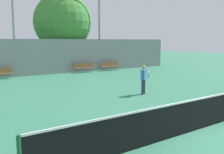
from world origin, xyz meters
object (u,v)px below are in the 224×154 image
object	(u,v)px
bench_by_gate	(110,65)
tennis_player	(144,78)
light_pole_far_right	(13,6)
tree_green_tall	(63,22)
bench_courtside_far	(84,67)
bench_adjacent_court	(0,72)
tennis_net	(198,114)

from	to	relation	value
bench_by_gate	tennis_player	bearing A→B (deg)	-116.37
light_pole_far_right	tree_green_tall	size ratio (longest dim) A/B	1.19
bench_courtside_far	bench_by_gate	distance (m)	2.92
bench_adjacent_court	bench_by_gate	world-z (taller)	same
bench_courtside_far	bench_adjacent_court	world-z (taller)	same
tennis_net	tree_green_tall	distance (m)	20.30
light_pole_far_right	tree_green_tall	xyz separation A→B (m)	(5.48, 2.65, -0.87)
bench_by_gate	tennis_net	bearing A→B (deg)	-115.91
bench_adjacent_court	tree_green_tall	size ratio (longest dim) A/B	0.25
tennis_player	light_pole_far_right	size ratio (longest dim) A/B	0.17
tennis_player	tree_green_tall	distance (m)	14.68
bench_courtside_far	light_pole_far_right	bearing A→B (deg)	172.56
tennis_player	bench_courtside_far	size ratio (longest dim) A/B	0.78
bench_adjacent_court	tree_green_tall	world-z (taller)	tree_green_tall
bench_courtside_far	light_pole_far_right	xyz separation A→B (m)	(-5.93, 0.77, 5.10)
bench_by_gate	light_pole_far_right	world-z (taller)	light_pole_far_right
bench_by_gate	light_pole_far_right	xyz separation A→B (m)	(-8.84, 0.77, 5.10)
tennis_net	bench_adjacent_court	xyz separation A→B (m)	(-2.52, 15.95, -0.03)
light_pole_far_right	tree_green_tall	distance (m)	6.14
tennis_player	tree_green_tall	world-z (taller)	tree_green_tall
bench_adjacent_court	bench_by_gate	bearing A→B (deg)	0.00
bench_by_gate	light_pole_far_right	distance (m)	10.24
bench_adjacent_court	light_pole_far_right	distance (m)	5.35
bench_by_gate	tree_green_tall	bearing A→B (deg)	134.55
light_pole_far_right	tennis_net	bearing A→B (deg)	-86.26
bench_courtside_far	tree_green_tall	distance (m)	5.46
bench_courtside_far	bench_adjacent_court	distance (m)	7.35
bench_courtside_far	bench_adjacent_court	size ratio (longest dim) A/B	1.08
tennis_player	tree_green_tall	bearing A→B (deg)	56.91
light_pole_far_right	tennis_player	bearing A→B (deg)	-72.57
tennis_net	tennis_player	xyz separation A→B (m)	(2.48, 5.33, 0.35)
tennis_net	light_pole_far_right	xyz separation A→B (m)	(-1.09, 16.73, 5.07)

